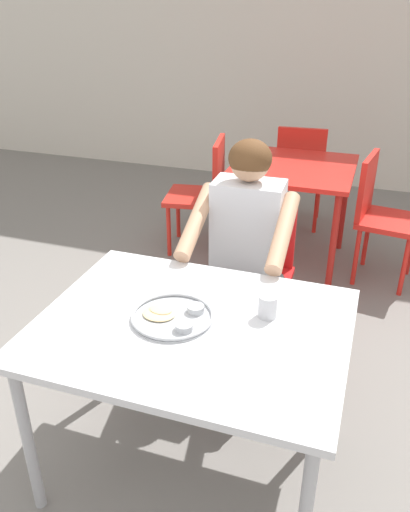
% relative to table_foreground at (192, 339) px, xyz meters
% --- Properties ---
extents(ground_plane, '(12.00, 12.00, 0.05)m').
position_rel_table_foreground_xyz_m(ground_plane, '(-0.07, -0.08, -0.68)').
color(ground_plane, slate).
extents(back_wall, '(12.00, 0.12, 3.40)m').
position_rel_table_foreground_xyz_m(back_wall, '(-0.07, 3.90, 1.04)').
color(back_wall, silver).
rests_on(back_wall, ground).
extents(table_foreground, '(1.13, 0.88, 0.73)m').
position_rel_table_foreground_xyz_m(table_foreground, '(0.00, 0.00, 0.00)').
color(table_foreground, silver).
rests_on(table_foreground, ground).
extents(thali_tray, '(0.31, 0.31, 0.03)m').
position_rel_table_foreground_xyz_m(thali_tray, '(-0.08, 0.01, 0.08)').
color(thali_tray, '#B7BABF').
rests_on(thali_tray, table_foreground).
extents(drinking_cup, '(0.07, 0.07, 0.09)m').
position_rel_table_foreground_xyz_m(drinking_cup, '(0.25, 0.13, 0.12)').
color(drinking_cup, silver).
rests_on(drinking_cup, table_foreground).
extents(chair_foreground, '(0.45, 0.42, 0.85)m').
position_rel_table_foreground_xyz_m(chair_foreground, '(-0.01, 0.95, -0.16)').
color(chair_foreground, red).
rests_on(chair_foreground, ground).
extents(diner_foreground, '(0.49, 0.56, 1.21)m').
position_rel_table_foreground_xyz_m(diner_foreground, '(-0.00, 0.72, 0.06)').
color(diner_foreground, '#272727').
rests_on(diner_foreground, ground).
extents(table_background_red, '(0.82, 0.84, 0.74)m').
position_rel_table_foreground_xyz_m(table_background_red, '(0.02, 1.97, -0.01)').
color(table_background_red, red).
rests_on(table_background_red, ground).
extents(chair_red_left, '(0.47, 0.48, 0.86)m').
position_rel_table_foreground_xyz_m(chair_red_left, '(-0.63, 2.00, -0.16)').
color(chair_red_left, red).
rests_on(chair_red_left, ground).
extents(chair_red_right, '(0.45, 0.46, 0.86)m').
position_rel_table_foreground_xyz_m(chair_red_right, '(0.62, 1.94, -0.15)').
color(chair_red_right, red).
rests_on(chair_red_right, ground).
extents(chair_red_far, '(0.43, 0.44, 0.87)m').
position_rel_table_foreground_xyz_m(chair_red_far, '(-0.02, 2.64, -0.16)').
color(chair_red_far, red).
rests_on(chair_red_far, ground).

